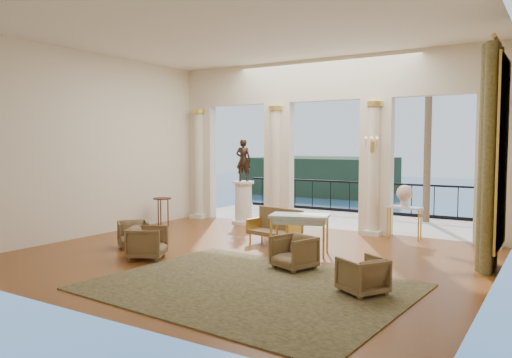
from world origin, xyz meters
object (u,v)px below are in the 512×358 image
Objects in this scene: armchair_c at (363,274)px; game_table at (300,219)px; pedestal at (243,203)px; statue at (243,160)px; armchair_a at (133,233)px; armchair_b at (294,251)px; side_table at (162,202)px; console_table at (404,212)px; settee at (276,227)px; armchair_d at (147,241)px.

armchair_c is 0.47× the size of game_table.
statue is (0.00, -0.00, 1.23)m from pedestal.
armchair_b reaches higher than armchair_a.
armchair_a is 0.49× the size of game_table.
statue is (-3.17, 2.70, 1.08)m from game_table.
side_table reaches higher than armchair_a.
game_table is at bearing -28.70° from armchair_a.
armchair_b is 0.56× the size of pedestal.
console_table is at bearing -140.10° from armchair_c.
side_table is at bearing 33.41° from statue.
settee reaches higher than console_table.
pedestal is 1.38× the size of console_table.
pedestal is (-2.32, 2.18, 0.18)m from settee.
armchair_d is 0.88× the size of side_table.
settee is (1.50, 2.52, 0.05)m from armchair_d.
pedestal is 4.56m from console_table.
game_table is 1.09× the size of pedestal.
armchair_d is 6.06m from console_table.
armchair_a is at bearing 31.31° from armchair_d.
game_table is at bearing -40.44° from pedestal.
armchair_a is 3.87m from armchair_b.
armchair_c is 4.81m from console_table.
settee is 3.17m from console_table.
side_table is (-2.36, 3.00, 0.33)m from armchair_d.
armchair_b is 0.97× the size of armchair_d.
side_table is at bearing -132.11° from pedestal.
armchair_d is 3.11m from game_table.
armchair_b is at bearing -23.07° from side_table.
statue is at bearing -17.96° from armchair_d.
armchair_c is at bearing -30.55° from settee.
side_table is (-1.54, -1.70, 0.10)m from pedestal.
statue is at bearing 147.05° from settee.
armchair_d is 0.53× the size of game_table.
statue is (-0.82, 4.70, 1.46)m from armchair_d.
game_table reaches higher than console_table.
armchair_a is 0.92× the size of armchair_d.
settee is 1.05m from game_table.
statue is at bearing 36.06° from armchair_a.
armchair_b is 2.21m from settee.
console_table reaches higher than armchair_d.
statue is (0.19, 4.10, 1.49)m from armchair_a.
armchair_a is 0.54× the size of statue.
game_table is at bearing -12.00° from side_table.
armchair_a is 2.77m from side_table.
armchair_c is 3.87m from settee.
game_table reaches higher than armchair_c.
armchair_c is 0.52× the size of pedestal.
armchair_c is 7.43m from side_table.
pedestal is 1.01× the size of statue.
pedestal is 1.51× the size of side_table.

